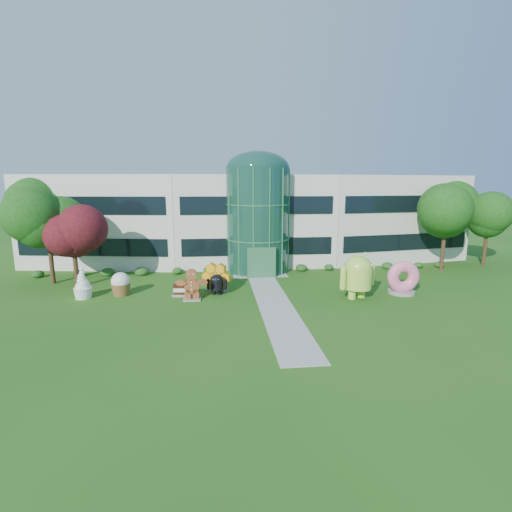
{
  "coord_description": "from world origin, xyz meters",
  "views": [
    {
      "loc": [
        -3.99,
        -23.5,
        8.25
      ],
      "look_at": [
        -0.82,
        6.0,
        2.6
      ],
      "focal_mm": 26.0,
      "sensor_mm": 36.0,
      "label": 1
    }
  ],
  "objects_px": {
    "android_black": "(217,283)",
    "android_green": "(358,273)",
    "donut": "(402,277)",
    "gingerbread": "(192,284)"
  },
  "relations": [
    {
      "from": "android_black",
      "to": "android_green",
      "type": "bearing_deg",
      "value": -0.02
    },
    {
      "from": "android_green",
      "to": "gingerbread",
      "type": "bearing_deg",
      "value": 155.0
    },
    {
      "from": "android_black",
      "to": "donut",
      "type": "relative_size",
      "value": 0.71
    },
    {
      "from": "donut",
      "to": "gingerbread",
      "type": "height_order",
      "value": "donut"
    },
    {
      "from": "android_black",
      "to": "gingerbread",
      "type": "distance_m",
      "value": 2.22
    },
    {
      "from": "android_black",
      "to": "gingerbread",
      "type": "bearing_deg",
      "value": -134.96
    },
    {
      "from": "android_green",
      "to": "donut",
      "type": "bearing_deg",
      "value": -10.38
    },
    {
      "from": "android_black",
      "to": "gingerbread",
      "type": "xyz_separation_m",
      "value": [
        -1.83,
        -1.24,
        0.25
      ]
    },
    {
      "from": "android_black",
      "to": "donut",
      "type": "bearing_deg",
      "value": 5.94
    },
    {
      "from": "android_green",
      "to": "android_black",
      "type": "height_order",
      "value": "android_green"
    }
  ]
}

